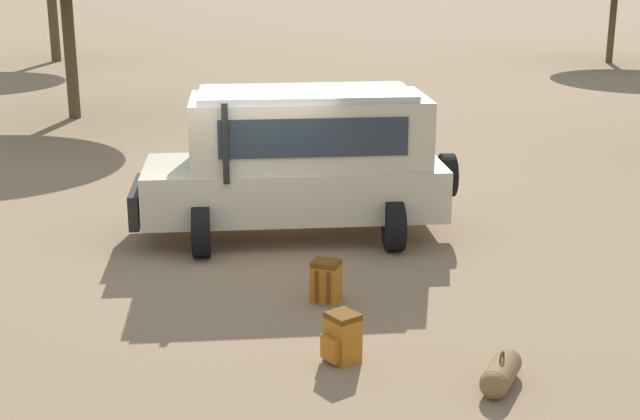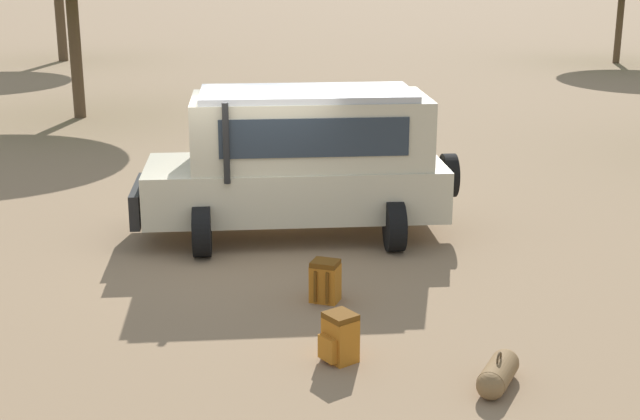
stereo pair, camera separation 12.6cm
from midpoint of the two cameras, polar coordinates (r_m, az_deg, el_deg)
The scene contains 5 objects.
ground_plane at distance 14.28m, azimuth -3.79°, elevation -2.58°, with size 320.00×320.00×0.00m, color #8C7051.
safari_vehicle at distance 14.70m, azimuth -0.94°, elevation 3.25°, with size 5.41×3.77×2.44m.
backpack_beside_front_wheel at distance 10.45m, azimuth 1.61°, elevation -8.18°, with size 0.48×0.49×0.59m.
backpack_cluster_center at distance 12.16m, azimuth 0.65°, elevation -4.58°, with size 0.39×0.43×0.58m.
duffel_bag_low_black_case at distance 10.11m, azimuth 11.69°, elevation -10.22°, with size 0.41×0.92×0.42m.
Camera 2 is at (4.85, -12.62, 4.63)m, focal length 50.00 mm.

